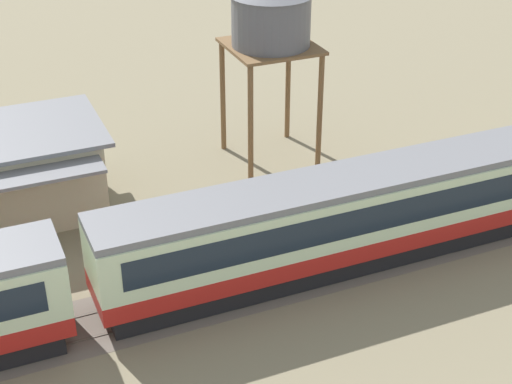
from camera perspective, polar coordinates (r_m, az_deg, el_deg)
name	(u,v)px	position (r m, az deg, el deg)	size (l,w,h in m)	color
passenger_train	(345,216)	(32.73, 6.47, -1.74)	(107.86, 3.03, 4.20)	#AD1E19
railway_track	(354,259)	(34.25, 7.17, -4.85)	(143.05, 3.60, 0.04)	#665B51
water_tower	(271,20)	(39.66, 1.10, 12.41)	(4.34, 4.34, 9.32)	brown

